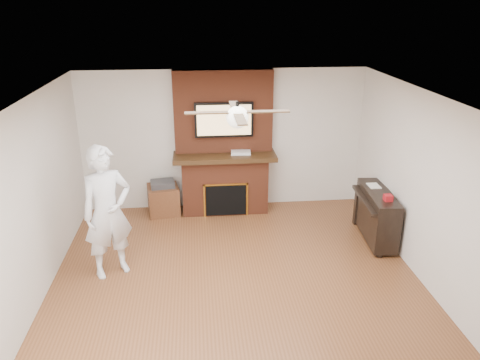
{
  "coord_description": "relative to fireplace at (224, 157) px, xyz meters",
  "views": [
    {
      "loc": [
        -0.48,
        -5.26,
        3.58
      ],
      "look_at": [
        0.12,
        0.9,
        1.19
      ],
      "focal_mm": 35.0,
      "sensor_mm": 36.0,
      "label": 1
    }
  ],
  "objects": [
    {
      "name": "cable_box",
      "position": [
        0.28,
        -0.1,
        0.11
      ],
      "size": [
        0.35,
        0.22,
        0.05
      ],
      "primitive_type": "cube",
      "rotation": [
        0.0,
        0.0,
        -0.08
      ],
      "color": "silver",
      "rests_on": "fireplace"
    },
    {
      "name": "candle_orange",
      "position": [
        -0.13,
        -0.21,
        -0.93
      ],
      "size": [
        0.07,
        0.07,
        0.13
      ],
      "primitive_type": "cylinder",
      "color": "orange",
      "rests_on": "ground"
    },
    {
      "name": "piano",
      "position": [
        2.3,
        -1.38,
        -0.56
      ],
      "size": [
        0.56,
        1.27,
        0.9
      ],
      "rotation": [
        0.0,
        0.0,
        -0.08
      ],
      "color": "black",
      "rests_on": "ground"
    },
    {
      "name": "candle_green",
      "position": [
        -0.03,
        -0.25,
        -0.95
      ],
      "size": [
        0.07,
        0.07,
        0.09
      ],
      "primitive_type": "cylinder",
      "color": "#3D8A37",
      "rests_on": "ground"
    },
    {
      "name": "candle_cream",
      "position": [
        0.13,
        -0.19,
        -0.94
      ],
      "size": [
        0.07,
        0.07,
        0.12
      ],
      "primitive_type": "cylinder",
      "color": "beige",
      "rests_on": "ground"
    },
    {
      "name": "fireplace",
      "position": [
        0.0,
        0.0,
        0.0
      ],
      "size": [
        1.78,
        0.64,
        2.5
      ],
      "color": "brown",
      "rests_on": "ground"
    },
    {
      "name": "candle_blue",
      "position": [
        0.2,
        -0.24,
        -0.95
      ],
      "size": [
        0.06,
        0.06,
        0.08
      ],
      "primitive_type": "cylinder",
      "color": "#354F9F",
      "rests_on": "ground"
    },
    {
      "name": "person",
      "position": [
        -1.7,
        -1.98,
        -0.07
      ],
      "size": [
        0.81,
        0.73,
        1.85
      ],
      "primitive_type": "imported",
      "rotation": [
        0.0,
        0.0,
        0.51
      ],
      "color": "silver",
      "rests_on": "ground"
    },
    {
      "name": "side_table",
      "position": [
        -1.1,
        -0.07,
        -0.71
      ],
      "size": [
        0.6,
        0.6,
        0.61
      ],
      "rotation": [
        0.0,
        0.0,
        0.15
      ],
      "color": "#4F2A16",
      "rests_on": "ground"
    },
    {
      "name": "ceiling_fan",
      "position": [
        -0.0,
        -2.55,
        1.34
      ],
      "size": [
        1.21,
        1.21,
        0.31
      ],
      "color": "black",
      "rests_on": "room_shell"
    },
    {
      "name": "room_shell",
      "position": [
        0.0,
        -2.55,
        0.25
      ],
      "size": [
        5.36,
        5.86,
        2.86
      ],
      "color": "brown",
      "rests_on": "ground"
    },
    {
      "name": "tv",
      "position": [
        0.0,
        -0.05,
        0.68
      ],
      "size": [
        1.0,
        0.08,
        0.6
      ],
      "color": "black",
      "rests_on": "fireplace"
    }
  ]
}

